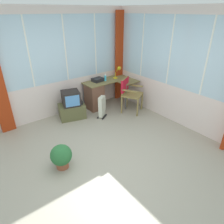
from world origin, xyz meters
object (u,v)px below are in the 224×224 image
(paper_tray, at_px, (98,80))
(tv_remote, at_px, (125,80))
(potted_plant, at_px, (61,156))
(desk_lamp, at_px, (119,71))
(tv_on_stand, at_px, (72,106))
(spray_bottle, at_px, (105,77))
(space_heater, at_px, (102,106))
(wooden_armchair, at_px, (128,90))
(desk, at_px, (97,94))

(paper_tray, bearing_deg, tv_remote, -31.22)
(tv_remote, height_order, potted_plant, tv_remote)
(desk_lamp, height_order, tv_on_stand, desk_lamp)
(spray_bottle, bearing_deg, space_heater, -133.21)
(spray_bottle, xyz_separation_m, wooden_armchair, (0.27, -0.67, -0.24))
(potted_plant, bearing_deg, tv_remote, 26.98)
(tv_remote, distance_m, paper_tray, 0.78)
(desk_lamp, height_order, space_heater, desk_lamp)
(tv_on_stand, xyz_separation_m, space_heater, (0.64, -0.43, -0.03))
(spray_bottle, relative_size, paper_tray, 0.72)
(space_heater, bearing_deg, potted_plant, -146.03)
(spray_bottle, bearing_deg, potted_plant, -142.68)
(desk, height_order, tv_on_stand, desk)
(desk_lamp, distance_m, tv_on_stand, 1.72)
(tv_remote, relative_size, paper_tray, 0.50)
(tv_on_stand, height_order, space_heater, tv_on_stand)
(desk_lamp, xyz_separation_m, potted_plant, (-2.61, -1.62, -0.72))
(desk_lamp, distance_m, space_heater, 1.26)
(desk, xyz_separation_m, desk_lamp, (0.76, -0.03, 0.56))
(desk, bearing_deg, tv_on_stand, -173.13)
(desk, distance_m, tv_remote, 0.91)
(desk, xyz_separation_m, tv_remote, (0.78, -0.31, 0.35))
(tv_remote, height_order, tv_on_stand, tv_remote)
(spray_bottle, xyz_separation_m, space_heater, (-0.49, -0.52, -0.56))
(tv_remote, bearing_deg, potted_plant, -122.40)
(tv_remote, xyz_separation_m, potted_plant, (-2.63, -1.34, -0.51))
(potted_plant, bearing_deg, spray_bottle, 37.32)
(desk, xyz_separation_m, paper_tray, (0.11, 0.09, 0.38))
(wooden_armchair, relative_size, potted_plant, 2.03)
(desk, xyz_separation_m, space_heater, (-0.19, -0.53, -0.12))
(wooden_armchair, bearing_deg, space_heater, 169.09)
(desk_lamp, xyz_separation_m, paper_tray, (-0.64, 0.12, -0.18))
(desk, height_order, desk_lamp, desk_lamp)
(paper_tray, distance_m, space_heater, 0.85)
(tv_remote, xyz_separation_m, space_heater, (-0.97, -0.22, -0.46))
(spray_bottle, bearing_deg, wooden_armchair, -67.96)
(tv_remote, xyz_separation_m, spray_bottle, (-0.48, 0.30, 0.09))
(spray_bottle, height_order, space_heater, spray_bottle)
(tv_remote, bearing_deg, space_heater, -136.68)
(tv_on_stand, relative_size, space_heater, 1.29)
(tv_on_stand, bearing_deg, spray_bottle, 4.60)
(paper_tray, distance_m, potted_plant, 2.69)
(desk, xyz_separation_m, potted_plant, (-1.86, -1.65, -0.16))
(spray_bottle, relative_size, space_heater, 0.38)
(paper_tray, relative_size, wooden_armchair, 0.32)
(desk, height_order, spray_bottle, spray_bottle)
(space_heater, xyz_separation_m, potted_plant, (-1.67, -1.12, -0.04))
(tv_on_stand, bearing_deg, desk, 6.87)
(tv_remote, relative_size, wooden_armchair, 0.16)
(desk_lamp, xyz_separation_m, space_heater, (-0.95, -0.50, -0.67))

